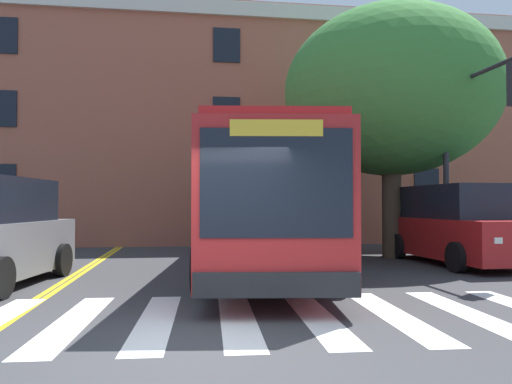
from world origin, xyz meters
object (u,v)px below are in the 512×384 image
object	(u,v)px
car_red_far_lane	(456,227)
car_teal_behind_bus	(203,222)
city_bus	(262,204)
street_tree_curbside_large	(391,91)
traffic_light_near_corner	(472,128)

from	to	relation	value
car_red_far_lane	car_teal_behind_bus	distance (m)	12.49
car_teal_behind_bus	city_bus	bearing A→B (deg)	-83.61
city_bus	street_tree_curbside_large	distance (m)	6.02
car_red_far_lane	car_teal_behind_bus	world-z (taller)	car_red_far_lane
city_bus	street_tree_curbside_large	bearing A→B (deg)	23.94
car_teal_behind_bus	traffic_light_near_corner	distance (m)	13.68
city_bus	traffic_light_near_corner	world-z (taller)	traffic_light_near_corner
city_bus	traffic_light_near_corner	distance (m)	5.80
city_bus	car_red_far_lane	size ratio (longest dim) A/B	2.32
city_bus	car_teal_behind_bus	distance (m)	10.74
car_red_far_lane	street_tree_curbside_large	distance (m)	4.72
city_bus	street_tree_curbside_large	world-z (taller)	street_tree_curbside_large
street_tree_curbside_large	traffic_light_near_corner	bearing A→B (deg)	-72.95
car_teal_behind_bus	street_tree_curbside_large	distance (m)	11.24
car_red_far_lane	street_tree_curbside_large	xyz separation A→B (m)	(-1.12, 1.83, 4.20)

